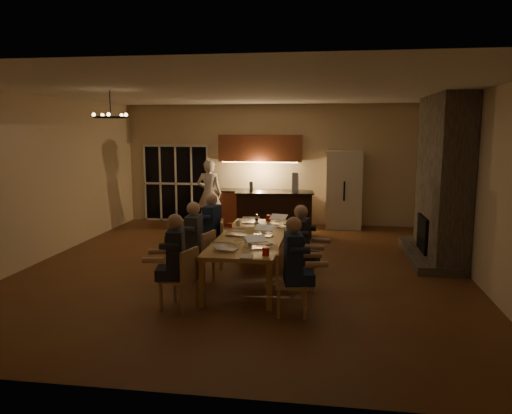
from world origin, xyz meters
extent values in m
plane|color=brown|center=(0.00, 0.00, 0.00)|extent=(9.00, 9.00, 0.00)
cube|color=beige|center=(0.00, 4.52, 1.60)|extent=(8.00, 0.04, 3.20)
cube|color=beige|center=(-4.02, 0.00, 1.60)|extent=(0.04, 9.00, 3.20)
cube|color=beige|center=(4.02, 0.00, 1.60)|extent=(0.04, 9.00, 3.20)
cube|color=white|center=(0.00, 0.00, 3.22)|extent=(8.00, 9.00, 0.04)
cube|color=black|center=(-2.70, 4.47, 1.05)|extent=(1.86, 0.08, 2.10)
cube|color=#60554B|center=(3.70, 1.20, 1.60)|extent=(0.58, 2.50, 3.20)
cube|color=beige|center=(1.90, 4.15, 1.00)|extent=(0.90, 0.68, 2.00)
cube|color=tan|center=(0.24, -0.59, 0.38)|extent=(1.10, 3.16, 0.75)
cube|color=black|center=(0.24, 2.83, 0.54)|extent=(1.92, 0.87, 1.08)
imported|color=silver|center=(-1.58, 3.77, 0.89)|extent=(0.65, 0.43, 1.77)
torus|color=black|center=(-2.12, -0.84, 2.75)|extent=(0.57, 0.57, 0.03)
cylinder|color=white|center=(0.23, -1.04, 0.80)|extent=(0.09, 0.09, 0.10)
cylinder|color=white|center=(0.37, -0.11, 0.80)|extent=(0.09, 0.09, 0.10)
cylinder|color=white|center=(-0.16, 0.24, 0.80)|extent=(0.08, 0.08, 0.10)
cylinder|color=#B9180C|center=(0.65, -1.93, 0.81)|extent=(0.10, 0.10, 0.12)
cylinder|color=#B9180C|center=(-0.24, -0.16, 0.81)|extent=(0.10, 0.10, 0.12)
cylinder|color=#B9180C|center=(0.35, 0.79, 0.81)|extent=(0.09, 0.09, 0.12)
cylinder|color=#B2B2B7|center=(0.33, -1.31, 0.81)|extent=(0.07, 0.07, 0.12)
cylinder|color=#3F0F0C|center=(0.11, 0.83, 0.81)|extent=(0.06, 0.06, 0.12)
cylinder|color=white|center=(0.53, -1.21, 0.76)|extent=(0.26, 0.26, 0.02)
cylinder|color=white|center=(-0.10, -1.54, 0.76)|extent=(0.22, 0.22, 0.02)
cylinder|color=white|center=(0.70, 0.20, 0.76)|extent=(0.25, 0.25, 0.02)
cube|color=white|center=(0.39, -2.04, 0.76)|extent=(0.17, 0.23, 0.01)
cylinder|color=#99999E|center=(-0.32, 2.80, 1.20)|extent=(0.08, 0.08, 0.24)
cube|color=silver|center=(0.73, 2.93, 1.31)|extent=(0.15, 0.15, 0.45)
camera|label=1|loc=(1.55, -8.86, 2.56)|focal=35.00mm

